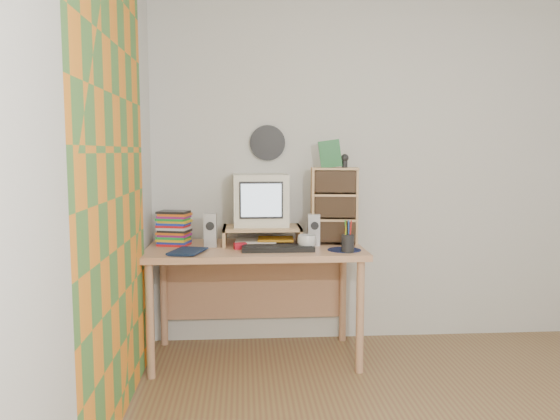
{
  "coord_description": "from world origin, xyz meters",
  "views": [
    {
      "loc": [
        -1.11,
        -2.14,
        1.37
      ],
      "look_at": [
        -0.87,
        1.33,
        1.0
      ],
      "focal_mm": 35.0,
      "sensor_mm": 36.0,
      "label": 1
    }
  ],
  "objects": [
    {
      "name": "red_box",
      "position": [
        -1.13,
        1.3,
        0.77
      ],
      "size": [
        0.09,
        0.07,
        0.04
      ],
      "primitive_type": "cube",
      "rotation": [
        0.0,
        0.0,
        0.23
      ],
      "color": "red",
      "rests_on": "desk"
    },
    {
      "name": "left_wall",
      "position": [
        -1.75,
        0.0,
        1.25
      ],
      "size": [
        0.0,
        3.5,
        3.5
      ],
      "primitive_type": "plane",
      "rotation": [
        1.57,
        0.0,
        1.57
      ],
      "color": "silver",
      "rests_on": "floor"
    },
    {
      "name": "speaker_left",
      "position": [
        -1.32,
        1.4,
        0.86
      ],
      "size": [
        0.08,
        0.08,
        0.22
      ],
      "primitive_type": "cube",
      "rotation": [
        0.0,
        0.0,
        -0.02
      ],
      "color": "#AAAAAF",
      "rests_on": "desk"
    },
    {
      "name": "curtain",
      "position": [
        -1.71,
        0.48,
        1.15
      ],
      "size": [
        0.0,
        2.2,
        2.2
      ],
      "primitive_type": "plane",
      "rotation": [
        1.57,
        0.0,
        1.57
      ],
      "color": "orange",
      "rests_on": "left_wall"
    },
    {
      "name": "papers",
      "position": [
        -0.97,
        1.49,
        0.77
      ],
      "size": [
        0.28,
        0.22,
        0.04
      ],
      "primitive_type": null,
      "rotation": [
        0.0,
        0.0,
        -0.06
      ],
      "color": "silver",
      "rests_on": "desk"
    },
    {
      "name": "diary",
      "position": [
        -1.53,
        1.21,
        0.77
      ],
      "size": [
        0.26,
        0.22,
        0.04
      ],
      "primitive_type": "imported",
      "rotation": [
        0.0,
        0.0,
        -0.29
      ],
      "color": "#101F3E",
      "rests_on": "desk"
    },
    {
      "name": "webcam",
      "position": [
        -0.43,
        1.46,
        1.31
      ],
      "size": [
        0.06,
        0.06,
        0.09
      ],
      "primitive_type": null,
      "rotation": [
        0.0,
        0.0,
        0.05
      ],
      "color": "black",
      "rests_on": "cd_rack"
    },
    {
      "name": "crt_monitor",
      "position": [
        -0.99,
        1.53,
        1.04
      ],
      "size": [
        0.37,
        0.37,
        0.35
      ],
      "primitive_type": "cube",
      "rotation": [
        0.0,
        0.0,
        0.02
      ],
      "color": "silver",
      "rests_on": "monitor_riser"
    },
    {
      "name": "mousepad",
      "position": [
        -0.47,
        1.22,
        0.75
      ],
      "size": [
        0.24,
        0.24,
        0.0
      ],
      "primitive_type": "cylinder",
      "rotation": [
        0.0,
        0.0,
        -0.12
      ],
      "color": "#101B35",
      "rests_on": "desk"
    },
    {
      "name": "back_wall",
      "position": [
        0.0,
        1.75,
        1.25
      ],
      "size": [
        3.5,
        0.0,
        3.5
      ],
      "primitive_type": "plane",
      "rotation": [
        1.57,
        0.0,
        0.0
      ],
      "color": "silver",
      "rests_on": "floor"
    },
    {
      "name": "monitor_riser",
      "position": [
        -0.98,
        1.48,
        0.84
      ],
      "size": [
        0.52,
        0.3,
        0.12
      ],
      "color": "tan",
      "rests_on": "desk"
    },
    {
      "name": "keyboard",
      "position": [
        -0.89,
        1.22,
        0.77
      ],
      "size": [
        0.45,
        0.15,
        0.03
      ],
      "primitive_type": "cube",
      "rotation": [
        0.0,
        0.0,
        -0.01
      ],
      "color": "black",
      "rests_on": "desk"
    },
    {
      "name": "cd_rack",
      "position": [
        -0.49,
        1.47,
        1.01
      ],
      "size": [
        0.33,
        0.2,
        0.51
      ],
      "primitive_type": "cube",
      "rotation": [
        0.0,
        0.0,
        -0.14
      ],
      "color": "tan",
      "rests_on": "desk"
    },
    {
      "name": "game_box",
      "position": [
        -0.53,
        1.46,
        1.35
      ],
      "size": [
        0.14,
        0.04,
        0.18
      ],
      "primitive_type": "cube",
      "rotation": [
        0.0,
        0.0,
        -0.08
      ],
      "color": "#1A5D29",
      "rests_on": "cd_rack"
    },
    {
      "name": "speaker_right",
      "position": [
        -0.64,
        1.42,
        0.85
      ],
      "size": [
        0.08,
        0.08,
        0.21
      ],
      "primitive_type": "cube",
      "rotation": [
        0.0,
        0.0,
        -0.08
      ],
      "color": "#AAAAAF",
      "rests_on": "desk"
    },
    {
      "name": "desk",
      "position": [
        -1.03,
        1.44,
        0.62
      ],
      "size": [
        1.4,
        0.7,
        0.75
      ],
      "color": "tan",
      "rests_on": "floor"
    },
    {
      "name": "mug",
      "position": [
        -0.7,
        1.24,
        0.8
      ],
      "size": [
        0.13,
        0.13,
        0.1
      ],
      "primitive_type": "imported",
      "rotation": [
        0.0,
        0.0,
        0.11
      ],
      "color": "silver",
      "rests_on": "desk"
    },
    {
      "name": "wall_disc",
      "position": [
        -0.93,
        1.73,
        1.43
      ],
      "size": [
        0.25,
        0.02,
        0.25
      ],
      "primitive_type": "cylinder",
      "rotation": [
        1.57,
        0.0,
        0.0
      ],
      "color": "black",
      "rests_on": "back_wall"
    },
    {
      "name": "pen_cup",
      "position": [
        -0.46,
        1.14,
        0.83
      ],
      "size": [
        0.09,
        0.09,
        0.16
      ],
      "primitive_type": null,
      "rotation": [
        0.0,
        0.0,
        0.13
      ],
      "color": "black",
      "rests_on": "desk"
    },
    {
      "name": "dvd_stack",
      "position": [
        -1.56,
        1.47,
        0.89
      ],
      "size": [
        0.22,
        0.18,
        0.28
      ],
      "primitive_type": null,
      "rotation": [
        0.0,
        0.0,
        -0.26
      ],
      "color": "brown",
      "rests_on": "desk"
    }
  ]
}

